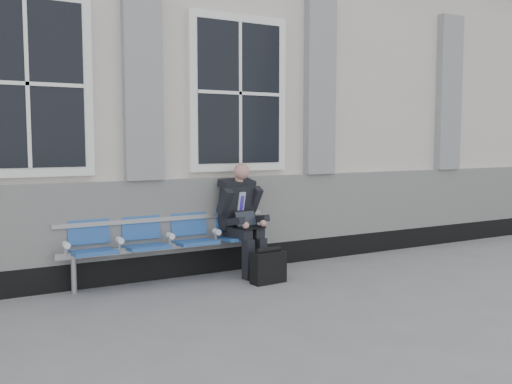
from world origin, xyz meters
TOP-DOWN VIEW (x-y plane):
  - ground at (0.00, 0.00)m, footprint 70.00×70.00m
  - station_building at (-0.02, 3.47)m, footprint 14.40×4.40m
  - bench at (-0.66, 1.32)m, footprint 2.60×0.47m
  - businessman at (0.25, 1.19)m, footprint 0.57×0.77m
  - briefcase at (0.31, 0.64)m, footprint 0.42×0.20m

SIDE VIEW (x-z plane):
  - ground at x=0.00m, z-range 0.00..0.00m
  - briefcase at x=0.31m, z-range -0.02..0.40m
  - bench at x=-0.66m, z-range 0.10..1.01m
  - businessman at x=0.25m, z-range 0.06..1.44m
  - station_building at x=-0.02m, z-range -0.02..4.47m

